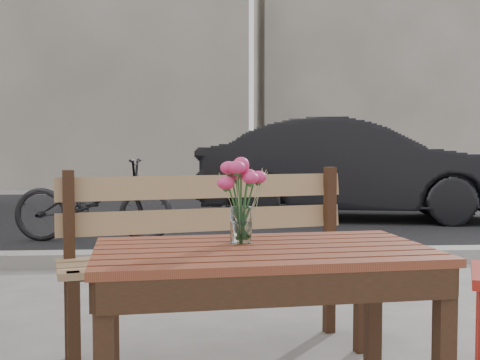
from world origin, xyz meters
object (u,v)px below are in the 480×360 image
(main_vase, at_px, (241,190))
(parked_car, at_px, (352,169))
(main_table, at_px, (263,280))
(bicycle, at_px, (94,200))

(main_vase, bearing_deg, parked_car, 72.01)
(main_table, bearing_deg, main_vase, 117.31)
(main_table, bearing_deg, bicycle, 100.26)
(main_table, distance_m, main_vase, 0.32)
(parked_car, distance_m, bicycle, 3.76)
(bicycle, bearing_deg, parked_car, -57.36)
(main_table, xyz_separation_m, main_vase, (-0.07, 0.10, 0.30))
(main_table, height_order, parked_car, parked_car)
(parked_car, bearing_deg, main_vase, 173.03)
(main_table, height_order, bicycle, bicycle)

